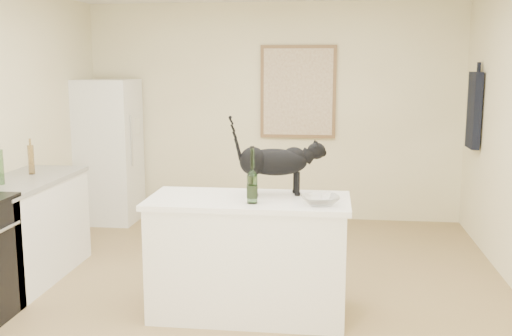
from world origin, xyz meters
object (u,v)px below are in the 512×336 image
object	(u,v)px
wine_bottle	(252,178)
glass_bowl	(320,200)
black_cat	(274,166)
fridge	(108,151)

from	to	relation	value
wine_bottle	glass_bowl	world-z (taller)	wine_bottle
glass_bowl	wine_bottle	bearing A→B (deg)	-179.04
black_cat	glass_bowl	xyz separation A→B (m)	(0.35, -0.29, -0.19)
black_cat	wine_bottle	distance (m)	0.33
black_cat	glass_bowl	distance (m)	0.50
glass_bowl	fridge	bearing A→B (deg)	133.68
glass_bowl	black_cat	bearing A→B (deg)	140.43
black_cat	glass_bowl	bearing A→B (deg)	-52.77
wine_bottle	glass_bowl	distance (m)	0.51
black_cat	glass_bowl	size ratio (longest dim) A/B	2.39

